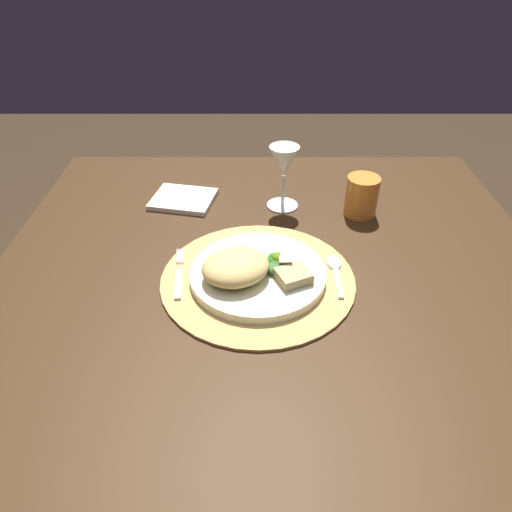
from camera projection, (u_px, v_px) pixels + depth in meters
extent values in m
plane|color=#352719|center=(266.00, 476.00, 1.35)|extent=(6.00, 6.00, 0.00)
cube|color=#392310|center=(271.00, 277.00, 0.92)|extent=(1.10, 1.07, 0.02)
cylinder|color=#37210F|center=(115.00, 278.00, 1.51)|extent=(0.07, 0.07, 0.72)
cylinder|color=#362213|center=(413.00, 277.00, 1.51)|extent=(0.07, 0.07, 0.72)
cylinder|color=tan|center=(256.00, 279.00, 0.89)|extent=(0.37, 0.37, 0.01)
cylinder|color=silver|center=(256.00, 274.00, 0.89)|extent=(0.26, 0.26, 0.02)
ellipsoid|color=#E4BD6C|center=(234.00, 267.00, 0.85)|extent=(0.16, 0.15, 0.05)
ellipsoid|color=#3B6931|center=(269.00, 269.00, 0.87)|extent=(0.05, 0.05, 0.02)
ellipsoid|color=#316225|center=(279.00, 264.00, 0.88)|extent=(0.06, 0.06, 0.02)
ellipsoid|color=#297D27|center=(274.00, 259.00, 0.90)|extent=(0.04, 0.05, 0.02)
ellipsoid|color=#495A15|center=(278.00, 260.00, 0.89)|extent=(0.05, 0.05, 0.02)
ellipsoid|color=#4C7812|center=(277.00, 260.00, 0.89)|extent=(0.05, 0.04, 0.02)
cube|color=beige|center=(284.00, 252.00, 0.89)|extent=(0.02, 0.03, 0.01)
cube|color=beige|center=(284.00, 259.00, 0.87)|extent=(0.02, 0.02, 0.00)
cube|color=tan|center=(292.00, 276.00, 0.85)|extent=(0.07, 0.07, 0.02)
cube|color=silver|center=(177.00, 284.00, 0.87)|extent=(0.02, 0.09, 0.00)
cube|color=silver|center=(175.00, 257.00, 0.94)|extent=(0.01, 0.05, 0.00)
cube|color=silver|center=(177.00, 257.00, 0.94)|extent=(0.01, 0.05, 0.00)
cube|color=silver|center=(179.00, 256.00, 0.94)|extent=(0.01, 0.05, 0.00)
cube|color=silver|center=(181.00, 256.00, 0.94)|extent=(0.01, 0.05, 0.00)
cube|color=silver|center=(336.00, 282.00, 0.88)|extent=(0.01, 0.09, 0.00)
ellipsoid|color=silver|center=(332.00, 262.00, 0.93)|extent=(0.03, 0.05, 0.01)
cube|color=white|center=(181.00, 199.00, 1.14)|extent=(0.16, 0.15, 0.01)
cylinder|color=silver|center=(280.00, 205.00, 1.12)|extent=(0.07, 0.07, 0.00)
cylinder|color=silver|center=(281.00, 190.00, 1.10)|extent=(0.01, 0.01, 0.08)
cone|color=silver|center=(282.00, 161.00, 1.05)|extent=(0.07, 0.07, 0.07)
cylinder|color=orange|center=(360.00, 196.00, 1.07)|extent=(0.07, 0.07, 0.09)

